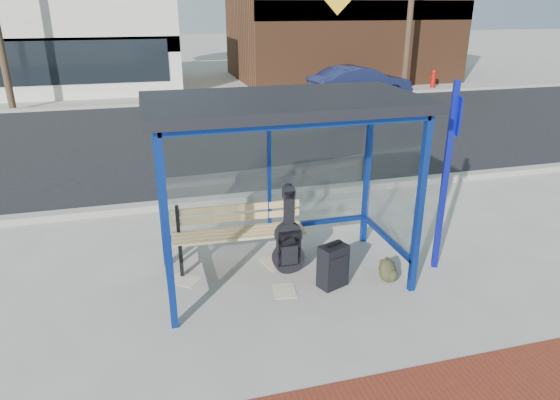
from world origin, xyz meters
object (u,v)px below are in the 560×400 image
object	(u,v)px
bench	(238,229)
guitar_bag	(288,243)
fire_hydrant	(433,78)
backpack	(388,271)
suitcase	(333,266)
parked_car	(360,83)

from	to	relation	value
bench	guitar_bag	world-z (taller)	guitar_bag
bench	fire_hydrant	size ratio (longest dim) A/B	2.33
backpack	guitar_bag	bearing A→B (deg)	129.25
suitcase	fire_hydrant	size ratio (longest dim) A/B	0.80
suitcase	backpack	distance (m)	0.77
fire_hydrant	suitcase	bearing A→B (deg)	-125.26
suitcase	backpack	bearing A→B (deg)	-27.31
guitar_bag	fire_hydrant	size ratio (longest dim) A/B	1.51
bench	suitcase	distance (m)	1.47
bench	fire_hydrant	distance (m)	17.55
backpack	parked_car	world-z (taller)	parked_car
suitcase	parked_car	xyz separation A→B (m)	(5.82, 12.42, 0.36)
guitar_bag	suitcase	bearing A→B (deg)	-48.17
guitar_bag	backpack	distance (m)	1.37
parked_car	backpack	bearing A→B (deg)	151.11
bench	backpack	distance (m)	2.13
guitar_bag	fire_hydrant	world-z (taller)	guitar_bag
bench	suitcase	world-z (taller)	bench
suitcase	fire_hydrant	xyz separation A→B (m)	(10.23, 14.47, 0.14)
guitar_bag	parked_car	distance (m)	13.46
fire_hydrant	backpack	bearing A→B (deg)	-123.07
guitar_bag	backpack	world-z (taller)	guitar_bag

